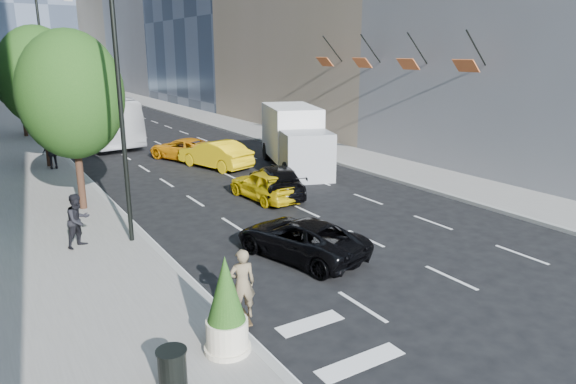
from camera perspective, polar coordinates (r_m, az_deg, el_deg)
ground at (r=18.67m, az=6.27°, el=-5.73°), size 160.00×160.00×0.00m
sidewalk_left at (r=44.19m, az=-29.11°, el=4.82°), size 6.00×120.00×0.15m
sidewalk_right at (r=48.82m, az=-6.25°, el=7.49°), size 4.00×120.00×0.15m
lamp_near at (r=18.24m, az=-17.79°, el=11.89°), size 2.13×0.22×10.00m
lamp_far at (r=35.94m, az=-25.19°, el=12.56°), size 2.13×0.22×10.00m
tree_near at (r=23.00m, az=-22.94°, el=9.89°), size 4.20×4.20×7.46m
tree_mid at (r=32.88m, az=-25.95°, el=11.47°), size 4.50×4.50×7.99m
tree_far at (r=45.84m, az=-27.75°, el=11.07°), size 3.90×3.90×6.92m
traffic_signal at (r=53.89m, az=-27.57°, el=11.06°), size 2.48×0.53×5.20m
facade_flags at (r=31.95m, az=10.81°, el=14.20°), size 1.85×13.30×2.05m
skateboarder at (r=13.19m, az=-5.10°, el=-10.62°), size 0.75×0.58×1.85m
black_sedan_lincoln at (r=17.21m, az=1.40°, el=-5.16°), size 3.40×5.16×1.32m
black_sedan_mercedes at (r=24.50m, az=-1.30°, el=1.28°), size 3.54×5.42×1.46m
taxi_a at (r=23.82m, az=-2.60°, el=0.82°), size 1.99×4.31×1.43m
taxi_b at (r=30.72m, az=-8.11°, el=4.19°), size 3.13×5.26×1.64m
taxi_c at (r=33.46m, az=-11.47°, el=4.72°), size 3.99×5.45×1.38m
taxi_d at (r=32.37m, az=-9.39°, el=4.41°), size 3.36×4.85×1.30m
city_bus at (r=41.96m, az=-21.50°, el=7.74°), size 5.12×13.90×3.78m
box_truck at (r=30.03m, az=0.79°, el=6.03°), size 4.99×7.93×3.58m
pedestrian_a at (r=19.01m, az=-22.29°, el=-2.94°), size 1.16×1.09×1.89m
pedestrian_b at (r=32.36m, az=-24.68°, el=3.95°), size 1.12×0.57×1.84m
trash_can at (r=11.01m, az=-12.71°, el=-18.81°), size 0.57×0.57×0.85m
planter_shrub at (r=11.70m, az=-6.88°, el=-12.54°), size 0.95×0.95×2.29m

